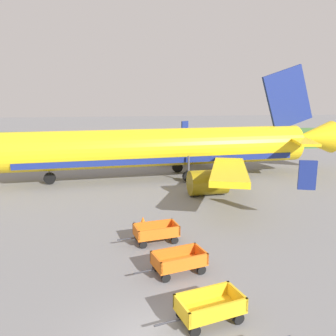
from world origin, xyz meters
name	(u,v)px	position (x,y,z in m)	size (l,w,h in m)	color
grass_strip	(129,139)	(0.00, 53.78, 0.03)	(220.00, 28.00, 0.06)	#477A38
airplane	(169,148)	(3.49, 24.10, 3.05)	(37.67, 30.29, 11.34)	yellow
baggage_cart_third_in_row	(210,307)	(2.17, 0.90, 0.60)	(3.62, 2.03, 1.07)	gold
baggage_cart_fourth_in_row	(179,261)	(1.57, 4.79, 0.60)	(3.62, 2.04, 1.07)	orange
baggage_cart_far_end	(156,232)	(0.79, 8.52, 0.60)	(3.63, 1.88, 1.07)	orange
traffic_cone_near_plane	(143,222)	(0.16, 11.02, 0.35)	(0.53, 0.53, 0.70)	orange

